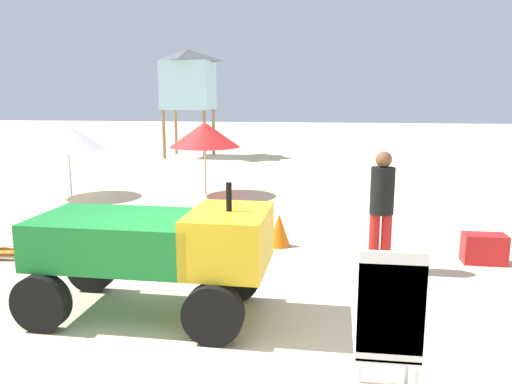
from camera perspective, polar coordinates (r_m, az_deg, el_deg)
The scene contains 9 objects.
ground at distance 5.33m, azimuth -6.99°, elevation -15.81°, with size 80.00×80.00×0.00m, color beige.
utility_cart at distance 5.59m, azimuth -11.15°, elevation -5.97°, with size 2.57×1.33×1.50m.
stacked_plastic_chairs at distance 4.06m, azimuth 14.62°, elevation -13.33°, with size 0.48×0.48×1.29m.
lifeguard_near_left at distance 7.07m, azimuth 13.91°, elevation -1.21°, with size 0.32×0.32×1.65m.
lifeguard_tower at distance 20.04m, azimuth -7.60°, elevation 12.41°, with size 1.98×1.98×4.07m.
beach_umbrella_left at distance 12.70m, azimuth -20.37°, elevation 5.81°, with size 1.73×1.73×1.72m.
beach_umbrella_mid at distance 12.14m, azimuth -5.77°, elevation 6.42°, with size 1.68×1.68×1.75m.
traffic_cone_near at distance 8.13m, azimuth 2.59°, elevation -4.28°, with size 0.37×0.37×0.52m, color orange.
cooler_box at distance 8.02m, azimuth 24.19°, elevation -5.82°, with size 0.59×0.32×0.43m, color red.
Camera 1 is at (1.26, -4.59, 2.38)m, focal length 35.69 mm.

